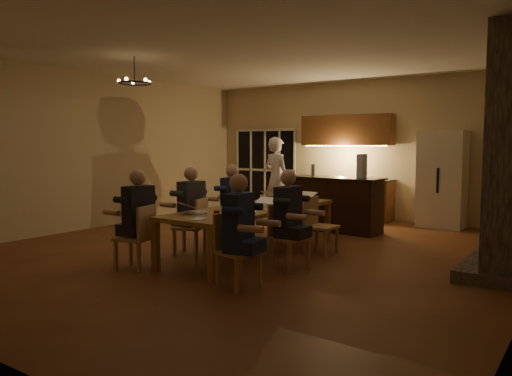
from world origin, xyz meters
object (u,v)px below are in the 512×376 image
Objects in this scene: chair_left_mid at (190,226)px; can_right at (285,203)px; person_right_near at (239,232)px; dining_table at (253,231)px; person_right_mid at (288,220)px; plate_near at (250,213)px; plate_far at (296,204)px; chandelier at (135,83)px; bar_blender at (362,166)px; person_left_near at (139,219)px; laptop_c at (242,198)px; refrigerator at (442,179)px; redcup_mid at (246,200)px; laptop_b at (231,207)px; mug_back at (262,198)px; chair_left_far at (235,217)px; redcup_near at (217,215)px; chair_left_near at (134,237)px; chair_right_far at (321,226)px; bar_island at (334,204)px; chair_right_mid at (290,237)px; person_left_mid at (192,211)px; laptop_a at (195,206)px; chair_right_near at (239,251)px; person_left_far at (232,204)px; mug_mid at (278,201)px; plate_left at (200,212)px; laptop_e at (275,194)px; bar_bottle at (313,170)px; laptop_f at (303,195)px; can_silver at (233,208)px; mug_front at (229,207)px; can_cola at (291,195)px; standing_person at (276,179)px; laptop_d at (263,202)px.

chair_left_mid is 1.54m from can_right.
dining_table is at bearing 21.24° from person_right_near.
plate_near is at bearing 102.35° from person_right_mid.
person_right_mid is 1.28m from plate_far.
chandelier reaches higher than bar_blender.
person_left_near and person_right_near have the same top height.
person_right_near is 2.08m from laptop_c.
redcup_mid is (-2.10, -4.02, -0.19)m from refrigerator.
laptop_b is 1.91m from mug_back.
chair_left_far is 7.42× the size of redcup_near.
can_right is (1.24, 1.97, 0.37)m from chair_left_near.
bar_blender is at bearing 8.62° from chair_right_far.
bar_blender is at bearing 85.23° from plate_near.
refrigerator is 1.03× the size of bar_island.
chair_right_mid is at bearing -72.41° from bar_island.
bar_island reaches higher than can_right.
bar_blender reaches higher than person_left_mid.
laptop_a reaches higher than chair_right_mid.
redcup_mid is at bearing 47.62° from chair_right_near.
person_left_far is (-1.70, -0.08, 0.24)m from chair_right_far.
mug_mid is at bearing 34.12° from chair_right_near.
bar_blender reaches higher than person_left_far.
plate_far is at bearing 68.91° from plate_left.
person_right_near is 1.00× the size of person_left_far.
person_right_near is 4.31× the size of laptop_e.
plate_left is at bearing -87.54° from bar_bottle.
redcup_near is at bearing -71.08° from mug_back.
person_left_near is at bearing -100.25° from mug_back.
laptop_a is 2.17m from laptop_f.
chandelier is (-1.27, -1.04, 2.06)m from person_left_far.
mug_front is at bearing 144.63° from can_silver.
mug_front is (2.06, -0.07, -1.95)m from chandelier.
chair_left_far is (-0.02, 2.34, 0.00)m from chair_left_near.
person_left_mid reaches higher than mug_back.
bar_blender is at bearing 158.77° from person_left_mid.
person_right_near and person_left_mid have the same top height.
mug_front is 0.83× the size of can_cola.
bar_island is 3.23m from mug_front.
redcup_near is (1.17, -0.81, 0.12)m from person_left_mid.
plate_left is (-1.16, 0.62, 0.31)m from chair_right_near.
standing_person reaches higher than dining_table.
bar_island reaches higher than laptop_c.
chair_left_mid is 1.50m from mug_mid.
mug_back is 2.22m from bar_blender.
chair_right_far is 1.74m from laptop_b.
chandelier is 1.74× the size of laptop_b.
chandelier is at bearing 160.82° from redcup_near.
chair_right_far is 2.78× the size of laptop_d.
chair_left_near is 2.78× the size of laptop_a.
laptop_c is 3.20× the size of mug_back.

